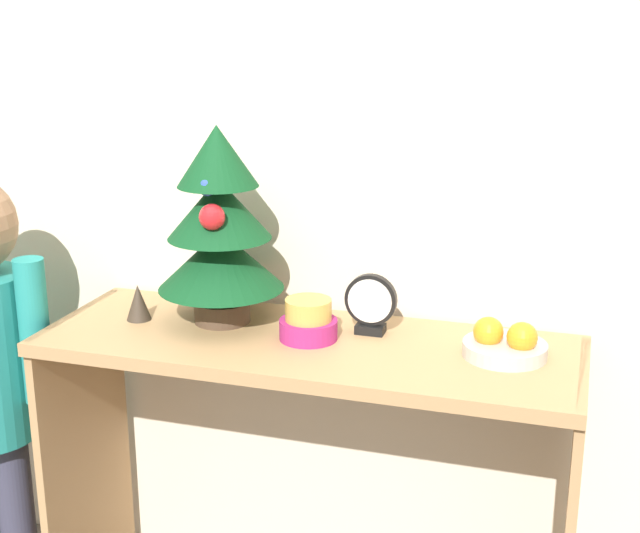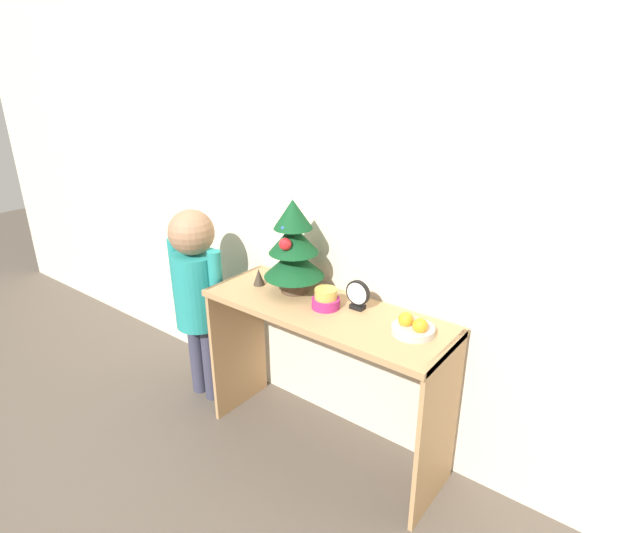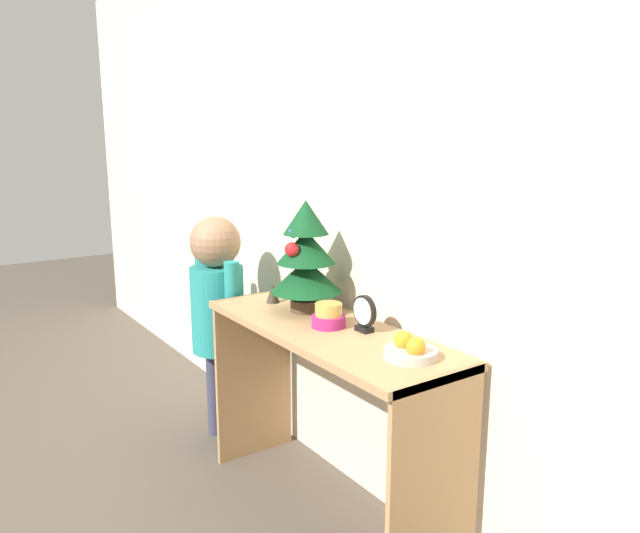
# 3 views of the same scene
# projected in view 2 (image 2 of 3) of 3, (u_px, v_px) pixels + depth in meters

# --- Properties ---
(ground_plane) EXTENTS (12.00, 12.00, 0.00)m
(ground_plane) POSITION_uv_depth(u_px,v_px,m) (298.00, 469.00, 2.37)
(ground_plane) COLOR brown
(back_wall) EXTENTS (7.00, 0.05, 2.50)m
(back_wall) POSITION_uv_depth(u_px,v_px,m) (359.00, 193.00, 2.25)
(back_wall) COLOR beige
(back_wall) RESTS_ON ground_plane
(console_table) EXTENTS (1.19, 0.42, 0.77)m
(console_table) POSITION_uv_depth(u_px,v_px,m) (325.00, 343.00, 2.30)
(console_table) COLOR tan
(console_table) RESTS_ON ground_plane
(mini_tree) EXTENTS (0.29, 0.29, 0.45)m
(mini_tree) POSITION_uv_depth(u_px,v_px,m) (293.00, 247.00, 2.32)
(mini_tree) COLOR #4C3828
(mini_tree) RESTS_ON console_table
(fruit_bowl) EXTENTS (0.18, 0.18, 0.08)m
(fruit_bowl) POSITION_uv_depth(u_px,v_px,m) (413.00, 327.00, 2.01)
(fruit_bowl) COLOR #B7B2A8
(fruit_bowl) RESTS_ON console_table
(singing_bowl) EXTENTS (0.13, 0.13, 0.09)m
(singing_bowl) POSITION_uv_depth(u_px,v_px,m) (326.00, 299.00, 2.23)
(singing_bowl) COLOR #9E2366
(singing_bowl) RESTS_ON console_table
(desk_clock) EXTENTS (0.12, 0.04, 0.14)m
(desk_clock) POSITION_uv_depth(u_px,v_px,m) (358.00, 295.00, 2.20)
(desk_clock) COLOR black
(desk_clock) RESTS_ON console_table
(figurine) EXTENTS (0.06, 0.06, 0.08)m
(figurine) POSITION_uv_depth(u_px,v_px,m) (259.00, 277.00, 2.46)
(figurine) COLOR #382D23
(figurine) RESTS_ON console_table
(child_figure) EXTENTS (0.39, 0.25, 1.11)m
(child_figure) POSITION_uv_depth(u_px,v_px,m) (197.00, 285.00, 2.67)
(child_figure) COLOR #38384C
(child_figure) RESTS_ON ground_plane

